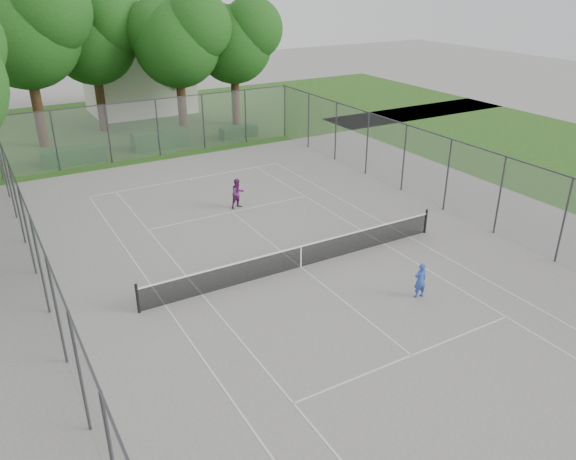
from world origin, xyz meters
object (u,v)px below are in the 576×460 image
tennis_net (301,256)px  girl_player (420,280)px  house (137,63)px  woman_player (238,193)px

tennis_net → girl_player: 4.66m
tennis_net → girl_player: size_ratio=9.78×
house → woman_player: (-2.11, -22.94, -3.14)m
tennis_net → woman_player: (0.53, 6.75, 0.22)m
house → girl_player: (-0.16, -33.64, -3.21)m
tennis_net → woman_player: size_ratio=8.76×
girl_player → house: bearing=-82.0°
house → woman_player: 23.25m
girl_player → woman_player: (-1.95, 10.70, 0.08)m
tennis_net → woman_player: woman_player is taller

